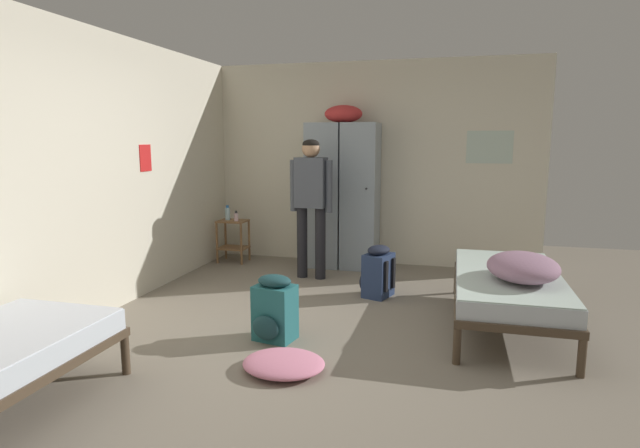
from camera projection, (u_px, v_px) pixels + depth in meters
ground_plane at (311, 346)px, 4.13m from camera, size 9.50×9.50×0.00m
room_backdrop at (231, 170)px, 5.43m from camera, size 4.33×6.00×2.64m
locker_bank at (343, 192)px, 6.62m from camera, size 0.90×0.55×2.07m
shelf_unit at (233, 237)px, 6.94m from camera, size 0.38×0.30×0.57m
bed_right at (507, 285)px, 4.52m from camera, size 0.90×1.90×0.49m
bedding_heap at (523, 267)px, 4.24m from camera, size 0.57×0.76×0.22m
person_traveler at (311, 196)px, 6.02m from camera, size 0.52×0.23×1.65m
water_bottle at (228, 213)px, 6.93m from camera, size 0.07×0.07×0.20m
lotion_bottle at (236, 217)px, 6.84m from camera, size 0.06×0.06×0.14m
backpack_teal at (274, 309)px, 4.23m from camera, size 0.36×0.38×0.55m
backpack_navy at (377, 272)px, 5.41m from camera, size 0.39×0.38×0.55m
clothes_pile_pink at (284, 363)px, 3.69m from camera, size 0.60×0.52×0.11m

